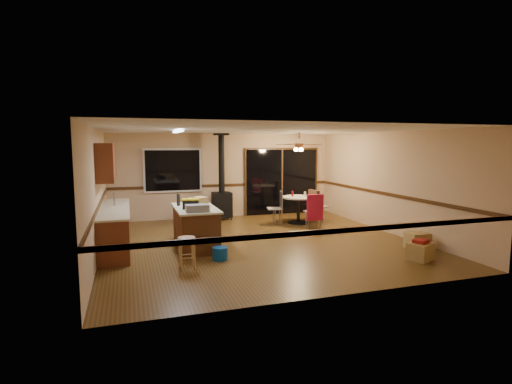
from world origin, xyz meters
name	(u,v)px	position (x,y,z in m)	size (l,w,h in m)	color
floor	(260,242)	(0.00, 0.00, 0.00)	(7.00, 7.00, 0.00)	#533917
ceiling	(260,130)	(0.00, 0.00, 2.60)	(7.00, 7.00, 0.00)	silver
wall_back	(225,176)	(0.00, 3.50, 1.30)	(7.00, 7.00, 0.00)	tan
wall_front	(335,211)	(0.00, -3.50, 1.30)	(7.00, 7.00, 0.00)	tan
wall_left	(97,193)	(-3.50, 0.00, 1.30)	(7.00, 7.00, 0.00)	tan
wall_right	(389,183)	(3.50, 0.00, 1.30)	(7.00, 7.00, 0.00)	tan
chair_rail	(260,200)	(0.00, 0.00, 1.00)	(7.00, 7.00, 0.08)	#3D240F
window	(173,170)	(-1.60, 3.45, 1.50)	(1.72, 0.10, 1.32)	black
sliding_door	(282,182)	(1.90, 3.45, 1.05)	(2.52, 0.10, 2.10)	black
lower_cabinets	(115,229)	(-3.20, 0.50, 0.43)	(0.60, 3.00, 0.86)	brown
countertop	(114,209)	(-3.20, 0.50, 0.88)	(0.64, 3.04, 0.04)	beige
upper_cabinets	(106,162)	(-3.33, 0.70, 1.90)	(0.35, 2.00, 0.80)	brown
kitchen_island	(196,227)	(-1.50, 0.00, 0.45)	(0.88, 1.68, 0.90)	#512B14
wood_stove	(222,196)	(-0.20, 3.05, 0.73)	(0.55, 0.50, 2.52)	black
ceiling_fan	(299,146)	(1.77, 1.80, 2.21)	(0.24, 0.24, 0.55)	brown
fluorescent_strip	(178,131)	(-1.80, 0.30, 2.56)	(0.10, 1.20, 0.04)	white
toolbox_grey	(197,208)	(-1.55, -0.58, 0.97)	(0.48, 0.26, 0.15)	slate
toolbox_black	(191,204)	(-1.63, -0.15, 0.99)	(0.34, 0.18, 0.19)	black
toolbox_yellow_lid	(190,199)	(-1.63, -0.15, 1.10)	(0.36, 0.19, 0.03)	gold
box_on_island	(201,202)	(-1.36, 0.13, 1.00)	(0.23, 0.31, 0.21)	#A18247
bottle_dark	(178,200)	(-1.82, 0.35, 1.03)	(0.08, 0.08, 0.27)	black
bottle_pink	(206,202)	(-1.26, 0.07, 1.00)	(0.07, 0.07, 0.21)	#D84C8C
bottle_white	(190,201)	(-1.54, 0.52, 0.98)	(0.05, 0.05, 0.16)	white
bar_stool	(187,253)	(-1.90, -1.43, 0.29)	(0.32, 0.32, 0.58)	tan
blue_bucket	(220,253)	(-1.20, -1.10, 0.13)	(0.30, 0.30, 0.25)	#0C4EAB
dining_table	(298,205)	(1.77, 1.80, 0.53)	(0.96, 0.96, 0.78)	black
glass_red	(292,194)	(1.62, 1.90, 0.86)	(0.06, 0.06, 0.16)	#590C14
glass_cream	(305,194)	(1.95, 1.75, 0.85)	(0.06, 0.06, 0.14)	beige
chair_left	(278,204)	(1.17, 1.87, 0.59)	(0.48, 0.48, 0.51)	tan
chair_near	(315,207)	(1.85, 0.92, 0.60)	(0.47, 0.50, 0.70)	tan
chair_right	(314,202)	(2.29, 1.82, 0.60)	(0.52, 0.49, 0.70)	tan
box_under_window	(190,216)	(-1.23, 2.72, 0.22)	(0.54, 0.43, 0.43)	#A18247
box_corner_a	(420,251)	(2.57, -2.34, 0.17)	(0.46, 0.38, 0.35)	#A18247
box_corner_b	(417,241)	(3.10, -1.61, 0.18)	(0.45, 0.38, 0.36)	#A18247
box_small_red	(421,241)	(2.57, -2.34, 0.38)	(0.27, 0.23, 0.07)	maroon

